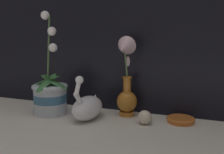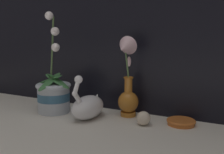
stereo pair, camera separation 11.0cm
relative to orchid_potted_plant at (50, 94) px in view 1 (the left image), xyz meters
The scene contains 6 objects.
ground_plane 0.32m from the orchid_potted_plant, 22.75° to the right, with size 2.80×2.80×0.00m, color beige.
orchid_potted_plant is the anchor object (origin of this frame).
swan_figurine 0.20m from the orchid_potted_plant, ahead, with size 0.11×0.21×0.20m.
blue_vase 0.35m from the orchid_potted_plant, 15.10° to the left, with size 0.09×0.13×0.36m.
glass_sphere 0.45m from the orchid_potted_plant, ahead, with size 0.06×0.06×0.06m.
amber_dish 0.59m from the orchid_potted_plant, ahead, with size 0.12×0.12×0.02m.
Camera 1 is at (0.42, -0.87, 0.36)m, focal length 42.00 mm.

